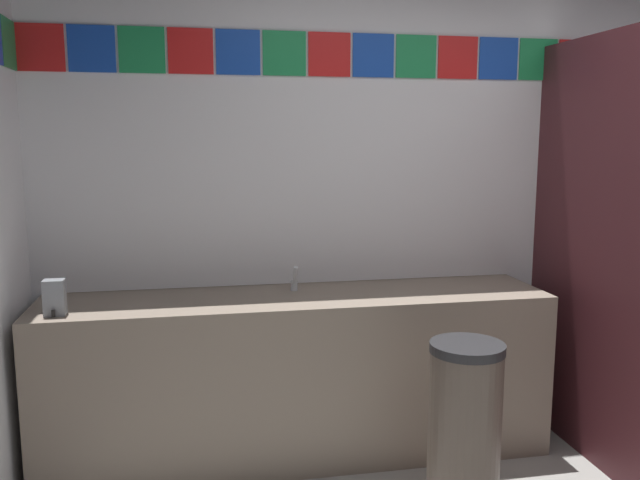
% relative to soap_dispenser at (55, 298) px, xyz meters
% --- Properties ---
extents(wall_back, '(4.45, 0.09, 2.69)m').
position_rel_soap_dispenser_xyz_m(wall_back, '(2.03, 0.48, 0.44)').
color(wall_back, silver).
rests_on(wall_back, ground_plane).
extents(vanity_counter, '(2.51, 0.56, 0.83)m').
position_rel_soap_dispenser_xyz_m(vanity_counter, '(1.11, 0.16, -0.49)').
color(vanity_counter, gray).
rests_on(vanity_counter, ground_plane).
extents(faucet_center, '(0.04, 0.10, 0.14)m').
position_rel_soap_dispenser_xyz_m(faucet_center, '(1.11, 0.25, -0.03)').
color(faucet_center, silver).
rests_on(faucet_center, vanity_counter).
extents(soap_dispenser, '(0.09, 0.09, 0.16)m').
position_rel_soap_dispenser_xyz_m(soap_dispenser, '(0.00, 0.00, 0.00)').
color(soap_dispenser, gray).
rests_on(soap_dispenser, vanity_counter).
extents(trash_bin, '(0.32, 0.32, 0.76)m').
position_rel_soap_dispenser_xyz_m(trash_bin, '(1.72, -0.51, -0.53)').
color(trash_bin, brown).
rests_on(trash_bin, ground_plane).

